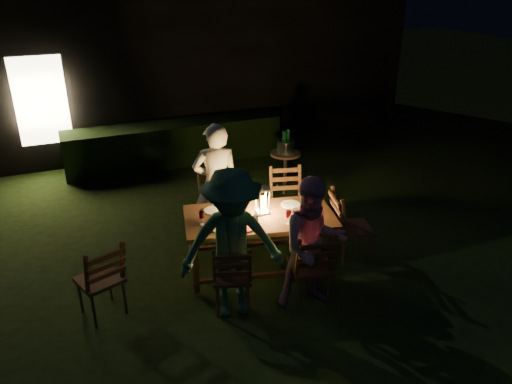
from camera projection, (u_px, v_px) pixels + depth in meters
name	position (u px, v px, depth m)	size (l,w,h in m)	color
garden_envelope	(168.00, 60.00, 11.50)	(40.00, 40.00, 3.20)	black
dining_table	(259.00, 221.00, 6.22)	(2.00, 1.28, 0.77)	#532F1B
chair_near_left	(233.00, 287.00, 5.63)	(0.54, 0.56, 0.95)	#532F1B
chair_near_right	(310.00, 278.00, 5.77)	(0.53, 0.56, 1.00)	#532F1B
chair_far_left	(218.00, 222.00, 7.00)	(0.51, 0.54, 1.02)	#532F1B
chair_far_right	(287.00, 216.00, 7.16)	(0.56, 0.59, 1.04)	#532F1B
chair_end	(351.00, 239.00, 6.58)	(0.59, 0.56, 1.03)	#532F1B
chair_spare	(102.00, 292.00, 5.53)	(0.58, 0.60, 1.00)	#532F1B
person_house_side	(216.00, 184.00, 6.81)	(0.63, 0.42, 1.73)	#F1DFCD
person_opp_right	(313.00, 244.00, 5.52)	(0.77, 0.60, 1.58)	#BA8099
person_opp_left	(232.00, 245.00, 5.34)	(1.13, 0.65, 1.75)	#346845
lantern	(263.00, 202.00, 6.18)	(0.16, 0.16, 0.35)	white
plate_far_left	(214.00, 210.00, 6.30)	(0.25, 0.25, 0.01)	white
plate_near_left	(217.00, 227.00, 5.90)	(0.25, 0.25, 0.01)	white
plate_far_right	(291.00, 204.00, 6.46)	(0.25, 0.25, 0.01)	white
plate_near_right	(299.00, 220.00, 6.06)	(0.25, 0.25, 0.01)	white
wineglass_a	(232.00, 201.00, 6.36)	(0.06, 0.06, 0.18)	#59070F
wineglass_b	(202.00, 218.00, 5.93)	(0.06, 0.06, 0.18)	#59070F
wineglass_c	(288.00, 217.00, 5.95)	(0.06, 0.06, 0.18)	#59070F
wineglass_d	(304.00, 199.00, 6.41)	(0.06, 0.06, 0.18)	#59070F
wineglass_e	(256.00, 221.00, 5.87)	(0.06, 0.06, 0.18)	silver
bottle_table	(239.00, 207.00, 6.09)	(0.07, 0.07, 0.28)	#0F471E
napkin_left	(252.00, 228.00, 5.88)	(0.18, 0.14, 0.01)	red
napkin_right	(309.00, 222.00, 6.01)	(0.18, 0.14, 0.01)	red
phone	(212.00, 231.00, 5.82)	(0.14, 0.07, 0.01)	black
side_table	(285.00, 157.00, 8.49)	(0.51, 0.51, 0.69)	brown
ice_bucket	(286.00, 147.00, 8.41)	(0.30, 0.30, 0.22)	#A5A8AD
bottle_bucket_a	(284.00, 145.00, 8.34)	(0.07, 0.07, 0.32)	#0F471E
bottle_bucket_b	(287.00, 143.00, 8.44)	(0.07, 0.07, 0.32)	#0F471E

